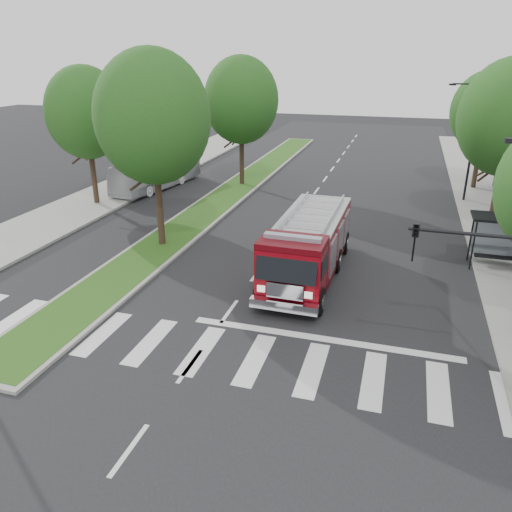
{
  "coord_description": "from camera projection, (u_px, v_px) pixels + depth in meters",
  "views": [
    {
      "loc": [
        6.2,
        -16.93,
        9.83
      ],
      "look_at": [
        0.59,
        1.84,
        1.8
      ],
      "focal_mm": 35.0,
      "sensor_mm": 36.0,
      "label": 1
    }
  ],
  "objects": [
    {
      "name": "tree_left_mid",
      "position": [
        86.0,
        113.0,
        32.39
      ],
      "size": [
        5.2,
        5.2,
        9.16
      ],
      "color": "black",
      "rests_on": "ground"
    },
    {
      "name": "ground",
      "position": [
        229.0,
        311.0,
        20.38
      ],
      "size": [
        140.0,
        140.0,
        0.0
      ],
      "primitive_type": "plane",
      "color": "black",
      "rests_on": "ground"
    },
    {
      "name": "tree_right_far",
      "position": [
        486.0,
        111.0,
        36.4
      ],
      "size": [
        5.0,
        5.0,
        8.73
      ],
      "color": "black",
      "rests_on": "ground"
    },
    {
      "name": "tree_median_near",
      "position": [
        153.0,
        118.0,
        24.71
      ],
      "size": [
        5.8,
        5.8,
        10.16
      ],
      "color": "black",
      "rests_on": "ground"
    },
    {
      "name": "tree_right_mid",
      "position": [
        510.0,
        118.0,
        27.29
      ],
      "size": [
        5.6,
        5.6,
        9.72
      ],
      "color": "black",
      "rests_on": "ground"
    },
    {
      "name": "streetlight_right_far",
      "position": [
        471.0,
        138.0,
        33.67
      ],
      "size": [
        2.11,
        0.2,
        8.0
      ],
      "color": "black",
      "rests_on": "ground"
    },
    {
      "name": "sidewalk_left",
      "position": [
        73.0,
        211.0,
        33.06
      ],
      "size": [
        5.0,
        80.0,
        0.15
      ],
      "primitive_type": "cube",
      "color": "gray",
      "rests_on": "ground"
    },
    {
      "name": "bus_shelter",
      "position": [
        506.0,
        228.0,
        23.86
      ],
      "size": [
        3.2,
        1.6,
        2.61
      ],
      "color": "black",
      "rests_on": "ground"
    },
    {
      "name": "fire_engine",
      "position": [
        308.0,
        246.0,
        23.05
      ],
      "size": [
        2.92,
        9.11,
        3.14
      ],
      "rotation": [
        0.0,
        0.0,
        -0.02
      ],
      "color": "#4F040A",
      "rests_on": "ground"
    },
    {
      "name": "city_bus",
      "position": [
        157.0,
        172.0,
        38.46
      ],
      "size": [
        3.59,
        9.34,
        2.54
      ],
      "primitive_type": "imported",
      "rotation": [
        0.0,
        0.0,
        -0.16
      ],
      "color": "#B8B8BD",
      "rests_on": "ground"
    },
    {
      "name": "median",
      "position": [
        234.0,
        190.0,
        37.9
      ],
      "size": [
        3.0,
        50.0,
        0.15
      ],
      "color": "gray",
      "rests_on": "ground"
    },
    {
      "name": "tree_median_far",
      "position": [
        241.0,
        100.0,
        37.24
      ],
      "size": [
        5.6,
        5.6,
        9.72
      ],
      "color": "black",
      "rests_on": "ground"
    }
  ]
}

